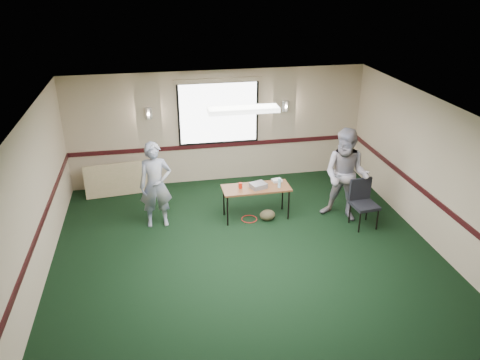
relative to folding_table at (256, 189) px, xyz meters
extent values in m
plane|color=black|center=(-0.46, -1.95, -0.65)|extent=(8.00, 8.00, 0.00)
plane|color=#C2A98C|center=(-0.46, 2.05, 0.70)|extent=(7.00, 0.00, 7.00)
plane|color=#C2A98C|center=(-3.96, -1.95, 0.70)|extent=(0.00, 8.00, 8.00)
plane|color=#C2A98C|center=(3.04, -1.95, 0.70)|extent=(0.00, 8.00, 8.00)
plane|color=silver|center=(-0.46, -1.95, 2.05)|extent=(8.00, 8.00, 0.00)
cube|color=#330E10|center=(-0.46, 2.03, 0.25)|extent=(7.00, 0.03, 0.10)
cube|color=#330E10|center=(-3.95, -1.95, 0.25)|extent=(0.03, 8.00, 0.10)
cube|color=#330E10|center=(3.02, -1.95, 0.25)|extent=(0.03, 8.00, 0.10)
cube|color=black|center=(-0.46, 2.02, 1.05)|extent=(1.90, 0.01, 1.50)
cube|color=white|center=(-0.46, 2.02, 1.05)|extent=(1.80, 0.02, 1.40)
cube|color=tan|center=(-0.46, 2.02, 1.82)|extent=(2.05, 0.08, 0.10)
cylinder|color=silver|center=(-2.06, 1.99, 1.15)|extent=(0.16, 0.16, 0.25)
cylinder|color=silver|center=(1.14, 1.99, 1.15)|extent=(0.16, 0.16, 0.25)
cube|color=white|center=(-0.46, -0.95, 1.99)|extent=(1.20, 0.32, 0.08)
cube|color=brown|center=(0.00, 0.00, 0.03)|extent=(1.40, 0.58, 0.04)
cylinder|color=black|center=(-0.64, -0.23, -0.32)|extent=(0.03, 0.03, 0.66)
cylinder|color=black|center=(0.64, -0.21, -0.32)|extent=(0.03, 0.03, 0.66)
cylinder|color=black|center=(-0.64, 0.21, -0.32)|extent=(0.03, 0.03, 0.66)
cylinder|color=black|center=(0.64, 0.23, -0.32)|extent=(0.03, 0.03, 0.66)
cube|color=gray|center=(0.04, -0.03, 0.10)|extent=(0.37, 0.34, 0.10)
cube|color=silver|center=(0.49, 0.19, 0.08)|extent=(0.22, 0.19, 0.05)
cylinder|color=#B61D0C|center=(-0.33, 0.02, 0.11)|extent=(0.08, 0.08, 0.12)
cylinder|color=#94D2F3|center=(0.46, -0.09, 0.15)|extent=(0.06, 0.06, 0.20)
ellipsoid|color=#443F27|center=(0.21, -0.17, -0.53)|extent=(0.38, 0.32, 0.23)
torus|color=red|center=(-0.16, -0.08, -0.64)|extent=(0.39, 0.39, 0.02)
cube|color=tan|center=(-2.88, 1.65, -0.27)|extent=(1.48, 0.37, 0.75)
cube|color=black|center=(2.06, -0.77, -0.18)|extent=(0.52, 0.52, 0.06)
cube|color=black|center=(2.03, -0.54, 0.09)|extent=(0.47, 0.10, 0.47)
cylinder|color=black|center=(1.88, -0.99, -0.43)|extent=(0.03, 0.03, 0.44)
cylinder|color=black|center=(2.27, -0.95, -0.43)|extent=(0.03, 0.03, 0.44)
cylinder|color=black|center=(1.84, -0.59, -0.43)|extent=(0.03, 0.03, 0.44)
cylinder|color=black|center=(2.23, -0.55, -0.43)|extent=(0.03, 0.03, 0.44)
imported|color=#425592|center=(-2.02, 0.09, 0.24)|extent=(0.66, 0.44, 1.77)
imported|color=#7E90C4|center=(1.78, -0.36, 0.33)|extent=(1.20, 1.16, 1.95)
camera|label=1|loc=(-1.95, -8.42, 4.22)|focal=35.00mm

